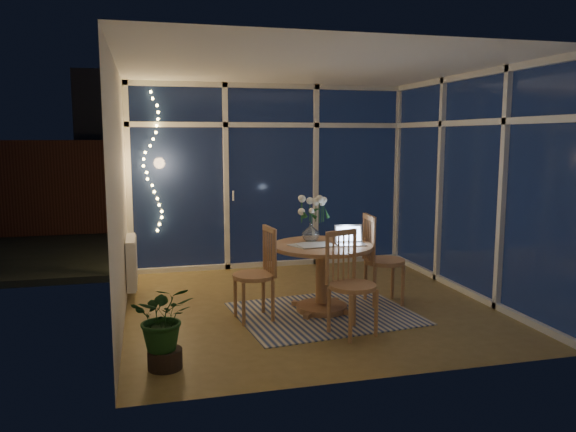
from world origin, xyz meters
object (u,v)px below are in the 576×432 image
at_px(flower_vase, 311,232).
at_px(chair_left, 254,273).
at_px(chair_right, 384,259).
at_px(chair_front, 353,284).
at_px(dining_table, 322,278).
at_px(potted_plant, 164,323).
at_px(laptop, 351,235).

bearing_deg(flower_vase, chair_left, -156.84).
distance_m(chair_right, chair_front, 1.11).
distance_m(dining_table, potted_plant, 2.03).
bearing_deg(dining_table, chair_right, 7.27).
bearing_deg(chair_front, potted_plant, 171.87).
bearing_deg(chair_front, chair_right, 31.11).
distance_m(chair_right, flower_vase, 0.90).
bearing_deg(dining_table, flower_vase, 108.16).
xyz_separation_m(chair_right, laptop, (-0.48, -0.20, 0.33)).
xyz_separation_m(chair_left, potted_plant, (-0.93, -1.03, -0.11)).
height_order(chair_left, chair_front, chair_front).
xyz_separation_m(chair_left, laptop, (1.05, -0.01, 0.36)).
height_order(dining_table, flower_vase, flower_vase).
bearing_deg(potted_plant, chair_front, 11.59).
height_order(chair_front, flower_vase, chair_front).
xyz_separation_m(chair_left, chair_front, (0.82, -0.67, 0.01)).
height_order(chair_left, laptop, chair_left).
distance_m(chair_left, chair_front, 1.06).
relative_size(chair_right, laptop, 3.46).
bearing_deg(chair_right, chair_left, 101.75).
bearing_deg(laptop, chair_right, 29.40).
bearing_deg(chair_left, laptop, 82.80).
height_order(laptop, flower_vase, laptop).
relative_size(dining_table, chair_front, 1.08).
bearing_deg(potted_plant, chair_right, 26.47).
bearing_deg(laptop, potted_plant, -145.86).
xyz_separation_m(laptop, flower_vase, (-0.35, 0.31, -0.00)).
relative_size(dining_table, chair_right, 1.04).
height_order(dining_table, chair_right, chair_right).
height_order(chair_left, chair_right, chair_right).
distance_m(chair_front, flower_vase, 1.04).
distance_m(chair_front, laptop, 0.78).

